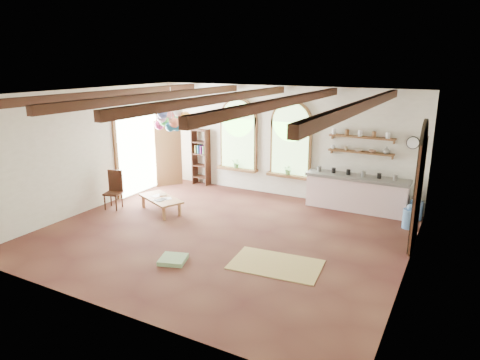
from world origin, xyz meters
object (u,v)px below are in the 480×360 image
Objects in this scene: kitchen_counter at (356,193)px; coffee_table at (161,199)px; balloon_cluster at (171,120)px; side_chair at (114,198)px.

kitchen_counter reaches higher than coffee_table.
coffee_table is 2.18m from balloon_cluster.
coffee_table is (-4.50, -2.60, -0.13)m from kitchen_counter.
kitchen_counter is 5.20m from coffee_table.
side_chair is at bearing -163.85° from coffee_table.
coffee_table is at bearing 16.15° from side_chair.
kitchen_counter is at bearing 20.06° from balloon_cluster.
kitchen_counter is at bearing 27.16° from side_chair.
balloon_cluster is (-0.21, 0.88, 1.99)m from coffee_table.
side_chair is 0.89× the size of balloon_cluster.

